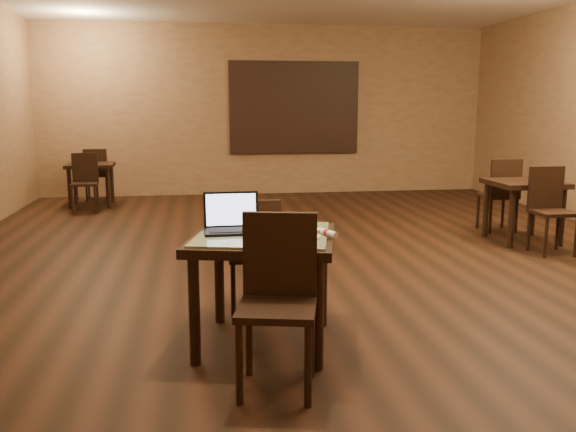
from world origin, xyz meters
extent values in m
plane|color=black|center=(0.00, 0.00, 0.00)|extent=(10.00, 10.00, 0.00)
cube|color=#916F49|center=(0.00, 5.00, 1.50)|extent=(8.00, 0.02, 3.00)
cube|color=teal|center=(0.50, 4.97, 1.55)|extent=(2.20, 0.04, 1.50)
cube|color=black|center=(0.50, 4.95, 1.55)|extent=(2.34, 0.02, 1.64)
cylinder|color=black|center=(-1.27, -2.42, 0.35)|extent=(0.07, 0.07, 0.71)
cylinder|color=black|center=(-1.09, -1.68, 0.35)|extent=(0.07, 0.07, 0.71)
cylinder|color=black|center=(-0.53, -2.59, 0.35)|extent=(0.07, 0.07, 0.71)
cylinder|color=black|center=(-0.35, -1.85, 0.35)|extent=(0.07, 0.07, 0.71)
cube|color=black|center=(-0.81, -2.14, 0.72)|extent=(1.11, 1.11, 0.06)
cube|color=#1926A8|center=(-0.81, -2.14, 0.76)|extent=(1.01, 1.01, 0.02)
cylinder|color=black|center=(-1.03, -2.97, 0.23)|extent=(0.04, 0.04, 0.46)
cylinder|color=black|center=(-0.95, -2.62, 0.23)|extent=(0.04, 0.04, 0.46)
cylinder|color=black|center=(-0.67, -3.06, 0.23)|extent=(0.04, 0.04, 0.46)
cylinder|color=black|center=(-0.59, -2.70, 0.23)|extent=(0.04, 0.04, 0.46)
cube|color=black|center=(-0.81, -2.84, 0.48)|extent=(0.51, 0.51, 0.04)
cube|color=black|center=(-0.76, -2.65, 0.75)|extent=(0.43, 0.13, 0.49)
cylinder|color=black|center=(-0.63, -1.28, 0.21)|extent=(0.04, 0.04, 0.42)
cylinder|color=black|center=(-0.65, -1.61, 0.21)|extent=(0.04, 0.04, 0.42)
cylinder|color=black|center=(-0.97, -1.26, 0.21)|extent=(0.04, 0.04, 0.42)
cylinder|color=black|center=(-0.98, -1.59, 0.21)|extent=(0.04, 0.04, 0.42)
cube|color=black|center=(-0.81, -1.44, 0.44)|extent=(0.41, 0.41, 0.04)
cube|color=black|center=(-0.82, -1.61, 0.68)|extent=(0.39, 0.06, 0.45)
cube|color=black|center=(-1.01, -2.09, 0.77)|extent=(0.38, 0.27, 0.02)
cube|color=black|center=(-1.01, -1.96, 0.89)|extent=(0.37, 0.07, 0.24)
cube|color=silver|center=(-1.01, -1.96, 0.90)|extent=(0.34, 0.05, 0.21)
cylinder|color=white|center=(-0.59, -2.32, 0.77)|extent=(0.26, 0.26, 0.01)
cylinder|color=silver|center=(-0.69, -1.90, 0.77)|extent=(0.38, 0.38, 0.01)
cylinder|color=#D4BA8D|center=(-0.69, -1.90, 0.78)|extent=(0.31, 0.31, 0.02)
torus|color=gold|center=(-0.69, -1.90, 0.78)|extent=(0.32, 0.32, 0.02)
cube|color=silver|center=(-0.67, -1.92, 0.79)|extent=(0.17, 0.25, 0.01)
cylinder|color=white|center=(-0.41, -2.28, 0.78)|extent=(0.11, 0.19, 0.04)
cylinder|color=#A21432|center=(-0.41, -2.28, 0.78)|extent=(0.05, 0.05, 0.04)
cylinder|color=black|center=(2.24, 0.26, 0.34)|extent=(0.07, 0.07, 0.68)
cylinder|color=black|center=(2.24, 0.88, 0.34)|extent=(0.07, 0.07, 0.68)
cylinder|color=black|center=(2.86, 0.26, 0.34)|extent=(0.07, 0.07, 0.68)
cylinder|color=black|center=(2.86, 0.88, 0.34)|extent=(0.07, 0.07, 0.68)
cube|color=black|center=(2.55, 0.57, 0.69)|extent=(0.77, 0.77, 0.06)
cylinder|color=black|center=(2.38, -0.23, 0.22)|extent=(0.04, 0.04, 0.43)
cylinder|color=black|center=(2.38, 0.12, 0.22)|extent=(0.04, 0.04, 0.43)
cylinder|color=black|center=(2.72, -0.23, 0.22)|extent=(0.04, 0.04, 0.43)
cylinder|color=black|center=(2.72, 0.12, 0.22)|extent=(0.04, 0.04, 0.43)
cube|color=black|center=(2.55, -0.06, 0.45)|extent=(0.41, 0.41, 0.04)
cube|color=black|center=(2.55, 0.13, 0.70)|extent=(0.40, 0.04, 0.46)
cylinder|color=black|center=(2.72, 1.37, 0.22)|extent=(0.04, 0.04, 0.43)
cylinder|color=black|center=(2.72, 1.02, 0.22)|extent=(0.04, 0.04, 0.43)
cylinder|color=black|center=(2.38, 1.37, 0.22)|extent=(0.04, 0.04, 0.43)
cylinder|color=black|center=(2.38, 1.02, 0.22)|extent=(0.04, 0.04, 0.43)
cube|color=black|center=(2.55, 1.19, 0.45)|extent=(0.41, 0.41, 0.04)
cube|color=black|center=(2.55, 1.01, 0.70)|extent=(0.40, 0.04, 0.46)
cylinder|color=black|center=(-3.21, 3.70, 0.32)|extent=(0.06, 0.06, 0.64)
cylinder|color=black|center=(-3.24, 4.28, 0.32)|extent=(0.06, 0.06, 0.64)
cylinder|color=black|center=(-2.63, 3.72, 0.32)|extent=(0.06, 0.06, 0.64)
cylinder|color=black|center=(-2.66, 4.30, 0.32)|extent=(0.06, 0.06, 0.64)
cube|color=black|center=(-2.94, 4.00, 0.65)|extent=(0.76, 0.76, 0.05)
cylinder|color=black|center=(-3.09, 3.24, 0.20)|extent=(0.04, 0.04, 0.41)
cylinder|color=black|center=(-3.11, 3.57, 0.20)|extent=(0.04, 0.04, 0.41)
cylinder|color=black|center=(-2.77, 3.26, 0.20)|extent=(0.04, 0.04, 0.41)
cylinder|color=black|center=(-2.78, 3.58, 0.20)|extent=(0.04, 0.04, 0.41)
cube|color=black|center=(-2.94, 3.41, 0.43)|extent=(0.40, 0.40, 0.04)
cube|color=black|center=(-2.95, 3.58, 0.66)|extent=(0.38, 0.06, 0.44)
cylinder|color=black|center=(-2.78, 4.76, 0.20)|extent=(0.04, 0.04, 0.41)
cylinder|color=black|center=(-2.77, 4.43, 0.20)|extent=(0.04, 0.04, 0.41)
cylinder|color=black|center=(-3.11, 4.74, 0.20)|extent=(0.04, 0.04, 0.41)
cylinder|color=black|center=(-3.09, 4.42, 0.20)|extent=(0.04, 0.04, 0.41)
cube|color=black|center=(-2.94, 4.59, 0.43)|extent=(0.40, 0.40, 0.04)
cube|color=black|center=(-2.93, 4.42, 0.66)|extent=(0.38, 0.06, 0.44)
camera|label=1|loc=(-1.21, -6.03, 1.59)|focal=38.00mm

